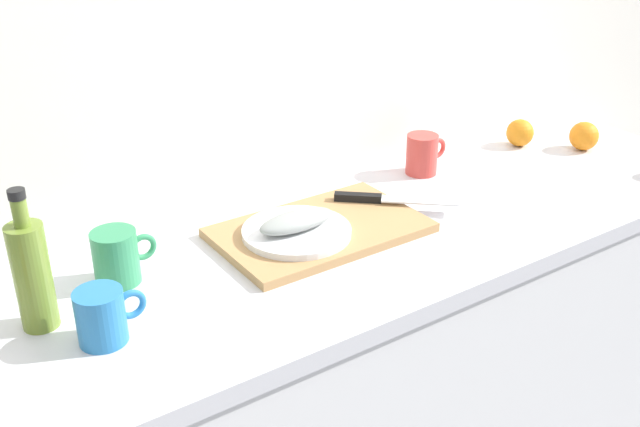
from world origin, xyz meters
TOP-DOWN VIEW (x-y plane):
  - back_wall at (0.00, 0.33)m, footprint 3.20×0.05m
  - kitchen_counter at (0.00, 0.00)m, footprint 2.00×0.60m
  - cutting_board at (-0.13, 0.05)m, footprint 0.45×0.28m
  - white_plate at (-0.20, 0.04)m, footprint 0.23×0.23m
  - fish_fillet at (-0.20, 0.04)m, footprint 0.18×0.07m
  - chef_knife at (0.05, 0.07)m, footprint 0.24×0.21m
  - olive_oil_bottle at (-0.74, 0.04)m, footprint 0.06×0.06m
  - coffee_mug_0 at (0.28, 0.19)m, footprint 0.12×0.08m
  - coffee_mug_1 at (-0.57, 0.11)m, footprint 0.13×0.09m
  - coffee_mug_2 at (-0.66, -0.07)m, footprint 0.12×0.08m
  - orange_0 at (0.77, 0.06)m, footprint 0.08×0.08m
  - orange_1 at (0.65, 0.18)m, footprint 0.08×0.08m

SIDE VIEW (x-z plane):
  - kitchen_counter at x=0.00m, z-range 0.00..0.90m
  - cutting_board at x=-0.13m, z-range 0.90..0.92m
  - white_plate at x=-0.20m, z-range 0.92..0.93m
  - chef_knife at x=0.05m, z-range 0.92..0.94m
  - orange_1 at x=0.65m, z-range 0.90..0.98m
  - orange_0 at x=0.77m, z-range 0.90..0.98m
  - coffee_mug_2 at x=-0.66m, z-range 0.90..1.00m
  - coffee_mug_0 at x=0.28m, z-range 0.90..1.00m
  - fish_fillet at x=-0.20m, z-range 0.94..0.97m
  - coffee_mug_1 at x=-0.57m, z-range 0.90..1.01m
  - olive_oil_bottle at x=-0.74m, z-range 0.87..1.14m
  - back_wall at x=0.00m, z-range 0.00..2.50m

